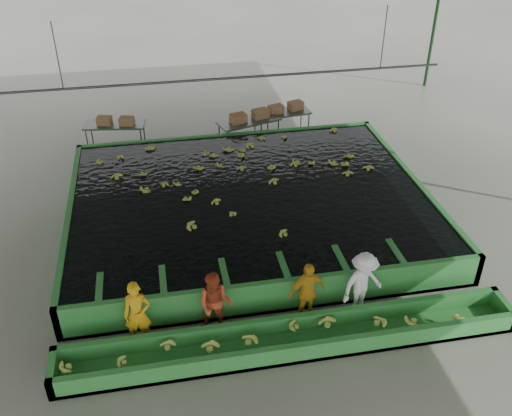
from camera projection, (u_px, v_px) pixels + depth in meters
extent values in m
plane|color=gray|center=(260.00, 249.00, 15.29)|extent=(80.00, 80.00, 0.00)
cube|color=gray|center=(260.00, 68.00, 12.60)|extent=(20.00, 22.00, 0.04)
cube|color=black|center=(249.00, 194.00, 16.08)|extent=(9.70, 7.70, 0.00)
cylinder|color=#59605B|center=(229.00, 78.00, 17.81)|extent=(0.08, 0.08, 14.00)
cylinder|color=#59605B|center=(57.00, 56.00, 16.48)|extent=(0.04, 0.04, 2.00)
cylinder|color=#59605B|center=(384.00, 38.00, 18.07)|extent=(0.04, 0.04, 2.00)
imported|color=gold|center=(138.00, 314.00, 12.04)|extent=(0.60, 0.41, 1.59)
imported|color=#AC3E1F|center=(215.00, 304.00, 12.31)|extent=(0.91, 0.80, 1.58)
imported|color=gold|center=(307.00, 293.00, 12.64)|extent=(0.97, 0.55, 1.56)
imported|color=white|center=(363.00, 284.00, 12.82)|extent=(1.20, 0.92, 1.64)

